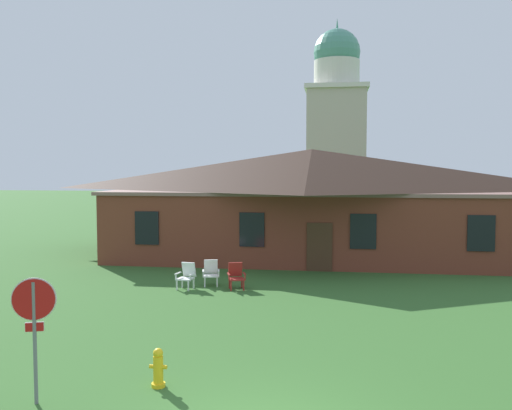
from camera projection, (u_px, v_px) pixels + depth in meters
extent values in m
cube|color=brown|center=(311.00, 223.00, 28.20)|extent=(19.07, 10.00, 3.20)
cube|color=#835E55|center=(312.00, 191.00, 28.10)|extent=(19.45, 10.20, 0.16)
pyramid|color=black|center=(312.00, 169.00, 28.02)|extent=(19.83, 10.40, 2.07)
cube|color=black|center=(147.00, 228.00, 24.24)|extent=(1.10, 0.06, 1.50)
cube|color=black|center=(252.00, 230.00, 23.56)|extent=(1.10, 0.06, 1.50)
cube|color=black|center=(363.00, 231.00, 22.89)|extent=(1.10, 0.06, 1.50)
cube|color=black|center=(481.00, 233.00, 22.21)|extent=(1.10, 0.06, 1.50)
cube|color=#422819|center=(319.00, 247.00, 23.19)|extent=(1.10, 0.06, 2.10)
cube|color=#BCB29E|center=(336.00, 157.00, 45.87)|extent=(4.80, 4.80, 10.96)
cube|color=silver|center=(337.00, 89.00, 45.51)|extent=(5.18, 5.18, 0.36)
cylinder|color=silver|center=(337.00, 74.00, 45.42)|extent=(3.80, 3.80, 2.20)
sphere|color=#4C8E7A|center=(337.00, 52.00, 45.31)|extent=(3.88, 3.88, 3.88)
cone|color=#4C8E7A|center=(337.00, 24.00, 45.16)|extent=(0.24, 0.24, 1.00)
cylinder|color=slate|center=(35.00, 343.00, 10.01)|extent=(0.07, 0.07, 2.30)
cylinder|color=white|center=(34.00, 299.00, 9.98)|extent=(0.77, 0.27, 0.81)
cylinder|color=#B71414|center=(34.00, 299.00, 9.95)|extent=(0.73, 0.26, 0.76)
cube|color=#B71414|center=(34.00, 327.00, 9.99)|extent=(0.31, 0.13, 0.16)
cube|color=white|center=(35.00, 327.00, 10.01)|extent=(0.33, 0.13, 0.18)
cube|color=white|center=(188.00, 286.00, 19.46)|extent=(0.06, 0.06, 0.36)
cube|color=white|center=(177.00, 285.00, 19.61)|extent=(0.06, 0.06, 0.36)
cube|color=white|center=(194.00, 284.00, 19.88)|extent=(0.06, 0.06, 0.36)
cube|color=white|center=(182.00, 283.00, 20.03)|extent=(0.06, 0.06, 0.36)
cube|color=white|center=(185.00, 279.00, 19.73)|extent=(0.62, 0.61, 0.05)
cube|color=white|center=(189.00, 269.00, 20.01)|extent=(0.54, 0.28, 0.54)
cube|color=white|center=(192.00, 274.00, 19.61)|extent=(0.14, 0.47, 0.03)
cube|color=white|center=(190.00, 278.00, 19.46)|extent=(0.05, 0.05, 0.22)
cube|color=white|center=(178.00, 273.00, 19.79)|extent=(0.14, 0.47, 0.03)
cube|color=white|center=(176.00, 277.00, 19.65)|extent=(0.05, 0.05, 0.22)
cube|color=silver|center=(217.00, 282.00, 20.14)|extent=(0.06, 0.06, 0.36)
cube|color=silver|center=(205.00, 282.00, 20.10)|extent=(0.06, 0.06, 0.36)
cube|color=silver|center=(217.00, 280.00, 20.58)|extent=(0.06, 0.06, 0.36)
cube|color=silver|center=(205.00, 280.00, 20.54)|extent=(0.06, 0.06, 0.36)
cube|color=silver|center=(211.00, 276.00, 20.33)|extent=(0.64, 0.63, 0.05)
cube|color=silver|center=(211.00, 266.00, 20.62)|extent=(0.54, 0.30, 0.54)
cube|color=silver|center=(219.00, 271.00, 20.32)|extent=(0.16, 0.47, 0.03)
cube|color=silver|center=(219.00, 274.00, 20.16)|extent=(0.05, 0.05, 0.22)
cube|color=silver|center=(203.00, 271.00, 20.27)|extent=(0.16, 0.47, 0.03)
cube|color=silver|center=(203.00, 275.00, 20.11)|extent=(0.05, 0.05, 0.22)
cube|color=maroon|center=(244.00, 286.00, 19.54)|extent=(0.06, 0.06, 0.36)
cube|color=maroon|center=(231.00, 286.00, 19.46)|extent=(0.06, 0.06, 0.36)
cube|color=maroon|center=(242.00, 283.00, 19.98)|extent=(0.06, 0.06, 0.36)
cube|color=maroon|center=(229.00, 284.00, 19.90)|extent=(0.06, 0.06, 0.36)
cube|color=maroon|center=(236.00, 279.00, 19.71)|extent=(0.68, 0.66, 0.05)
cube|color=maroon|center=(235.00, 269.00, 19.99)|extent=(0.55, 0.34, 0.54)
cube|color=maroon|center=(244.00, 274.00, 19.72)|extent=(0.20, 0.46, 0.03)
cube|color=maroon|center=(245.00, 277.00, 19.57)|extent=(0.05, 0.05, 0.22)
cube|color=maroon|center=(229.00, 274.00, 19.62)|extent=(0.20, 0.46, 0.03)
cube|color=maroon|center=(229.00, 278.00, 19.47)|extent=(0.05, 0.05, 0.22)
cylinder|color=gold|center=(158.00, 385.00, 10.87)|extent=(0.28, 0.28, 0.08)
cylinder|color=gold|center=(158.00, 369.00, 10.85)|extent=(0.20, 0.20, 0.55)
sphere|color=gold|center=(158.00, 353.00, 10.83)|extent=(0.20, 0.20, 0.20)
cylinder|color=gold|center=(152.00, 366.00, 10.86)|extent=(0.10, 0.08, 0.08)
cylinder|color=gold|center=(164.00, 367.00, 10.83)|extent=(0.10, 0.08, 0.08)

